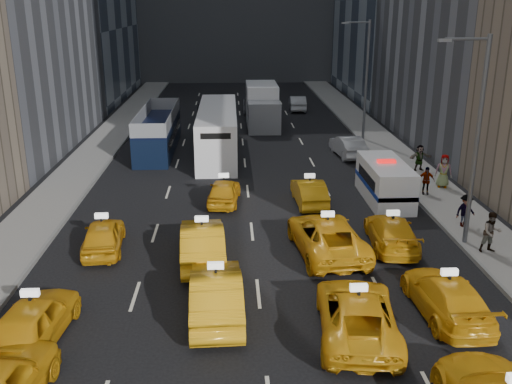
# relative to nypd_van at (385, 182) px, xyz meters

# --- Properties ---
(sidewalk_west) EXTENTS (3.00, 90.00, 0.15)m
(sidewalk_west) POSITION_rel_nypd_van_xyz_m (-17.80, 6.91, -0.95)
(sidewalk_west) COLOR gray
(sidewalk_west) RESTS_ON ground
(sidewalk_east) EXTENTS (3.00, 90.00, 0.15)m
(sidewalk_east) POSITION_rel_nypd_van_xyz_m (3.20, 6.91, -0.95)
(sidewalk_east) COLOR gray
(sidewalk_east) RESTS_ON ground
(curb_west) EXTENTS (0.15, 90.00, 0.18)m
(curb_west) POSITION_rel_nypd_van_xyz_m (-16.35, 6.91, -0.93)
(curb_west) COLOR slate
(curb_west) RESTS_ON ground
(curb_east) EXTENTS (0.15, 90.00, 0.18)m
(curb_east) POSITION_rel_nypd_van_xyz_m (1.75, 6.91, -0.93)
(curb_east) COLOR slate
(curb_east) RESTS_ON ground
(streetlight_near) EXTENTS (2.15, 0.22, 9.00)m
(streetlight_near) POSITION_rel_nypd_van_xyz_m (1.89, -6.09, 3.90)
(streetlight_near) COLOR #595B60
(streetlight_near) RESTS_ON ground
(streetlight_far) EXTENTS (2.15, 0.22, 9.00)m
(streetlight_far) POSITION_rel_nypd_van_xyz_m (1.89, 13.91, 3.90)
(streetlight_far) COLOR #595B60
(streetlight_far) RESTS_ON ground
(taxi_8) EXTENTS (2.18, 4.51, 1.49)m
(taxi_8) POSITION_rel_nypd_van_xyz_m (-14.45, -12.87, -0.28)
(taxi_8) COLOR orange
(taxi_8) RESTS_ON ground
(taxi_9) EXTENTS (1.91, 5.01, 1.63)m
(taxi_9) POSITION_rel_nypd_van_xyz_m (-8.79, -11.52, -0.21)
(taxi_9) COLOR orange
(taxi_9) RESTS_ON ground
(taxi_10) EXTENTS (2.98, 5.47, 1.45)m
(taxi_10) POSITION_rel_nypd_van_xyz_m (-4.29, -12.94, -0.30)
(taxi_10) COLOR orange
(taxi_10) RESTS_ON ground
(taxi_11) EXTENTS (2.13, 4.87, 1.39)m
(taxi_11) POSITION_rel_nypd_van_xyz_m (-0.99, -11.88, -0.33)
(taxi_11) COLOR orange
(taxi_11) RESTS_ON ground
(taxi_12) EXTENTS (2.00, 4.17, 1.37)m
(taxi_12) POSITION_rel_nypd_van_xyz_m (-13.74, -5.95, -0.34)
(taxi_12) COLOR orange
(taxi_12) RESTS_ON ground
(taxi_13) EXTENTS (2.06, 5.09, 1.64)m
(taxi_13) POSITION_rel_nypd_van_xyz_m (-9.45, -7.21, -0.20)
(taxi_13) COLOR orange
(taxi_13) RESTS_ON ground
(taxi_14) EXTENTS (3.15, 5.85, 1.56)m
(taxi_14) POSITION_rel_nypd_van_xyz_m (-4.22, -6.67, -0.24)
(taxi_14) COLOR orange
(taxi_14) RESTS_ON ground
(taxi_15) EXTENTS (2.25, 4.78, 1.35)m
(taxi_15) POSITION_rel_nypd_van_xyz_m (-1.29, -6.10, -0.35)
(taxi_15) COLOR orange
(taxi_15) RESTS_ON ground
(taxi_16) EXTENTS (1.93, 4.03, 1.33)m
(taxi_16) POSITION_rel_nypd_van_xyz_m (-8.62, -0.09, -0.36)
(taxi_16) COLOR orange
(taxi_16) RESTS_ON ground
(taxi_17) EXTENTS (1.61, 4.15, 1.35)m
(taxi_17) POSITION_rel_nypd_van_xyz_m (-4.12, -0.43, -0.35)
(taxi_17) COLOR orange
(taxi_17) RESTS_ON ground
(nypd_van) EXTENTS (2.14, 5.31, 2.26)m
(nypd_van) POSITION_rel_nypd_van_xyz_m (0.00, 0.00, 0.00)
(nypd_van) COLOR white
(nypd_van) RESTS_ON ground
(double_decker) EXTENTS (2.50, 10.20, 2.95)m
(double_decker) POSITION_rel_nypd_van_xyz_m (-13.40, 11.56, 0.44)
(double_decker) COLOR black
(double_decker) RESTS_ON ground
(city_bus) EXTENTS (3.31, 12.55, 3.21)m
(city_bus) POSITION_rel_nypd_van_xyz_m (-9.12, 10.58, 0.57)
(city_bus) COLOR white
(city_bus) RESTS_ON ground
(box_truck) EXTENTS (3.23, 7.83, 3.49)m
(box_truck) POSITION_rel_nypd_van_xyz_m (-5.45, 19.89, 0.70)
(box_truck) COLOR white
(box_truck) RESTS_ON ground
(misc_car_0) EXTENTS (1.98, 4.50, 1.44)m
(misc_car_0) POSITION_rel_nypd_van_xyz_m (-0.11, 9.33, -0.30)
(misc_car_0) COLOR #B6B8BE
(misc_car_0) RESTS_ON ground
(misc_car_1) EXTENTS (2.89, 5.38, 1.44)m
(misc_car_1) POSITION_rel_nypd_van_xyz_m (-14.36, 20.24, -0.31)
(misc_car_1) COLOR black
(misc_car_1) RESTS_ON ground
(misc_car_2) EXTENTS (2.45, 5.70, 1.64)m
(misc_car_2) POSITION_rel_nypd_van_xyz_m (-5.80, 26.43, -0.21)
(misc_car_2) COLOR slate
(misc_car_2) RESTS_ON ground
(misc_car_3) EXTENTS (2.19, 4.44, 1.46)m
(misc_car_3) POSITION_rel_nypd_van_xyz_m (-10.37, 24.94, -0.30)
(misc_car_3) COLOR black
(misc_car_3) RESTS_ON ground
(misc_car_4) EXTENTS (1.73, 4.42, 1.43)m
(misc_car_4) POSITION_rel_nypd_van_xyz_m (-1.56, 27.17, -0.31)
(misc_car_4) COLOR #A4A7AC
(misc_car_4) RESTS_ON ground
(pedestrian_1) EXTENTS (0.89, 0.54, 1.76)m
(pedestrian_1) POSITION_rel_nypd_van_xyz_m (2.62, -7.17, 0.00)
(pedestrian_1) COLOR gray
(pedestrian_1) RESTS_ON sidewalk_east
(pedestrian_2) EXTENTS (1.10, 0.71, 1.57)m
(pedestrian_2) POSITION_rel_nypd_van_xyz_m (2.69, -4.28, -0.09)
(pedestrian_2) COLOR gray
(pedestrian_2) RESTS_ON sidewalk_east
(pedestrian_3) EXTENTS (0.96, 0.55, 1.55)m
(pedestrian_3) POSITION_rel_nypd_van_xyz_m (2.42, 0.51, -0.10)
(pedestrian_3) COLOR gray
(pedestrian_3) RESTS_ON sidewalk_east
(pedestrian_4) EXTENTS (1.04, 0.77, 1.90)m
(pedestrian_4) POSITION_rel_nypd_van_xyz_m (3.82, 1.73, 0.07)
(pedestrian_4) COLOR gray
(pedestrian_4) RESTS_ON sidewalk_east
(pedestrian_5) EXTENTS (1.57, 0.74, 1.63)m
(pedestrian_5) POSITION_rel_nypd_van_xyz_m (3.55, 5.12, -0.06)
(pedestrian_5) COLOR gray
(pedestrian_5) RESTS_ON sidewalk_east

